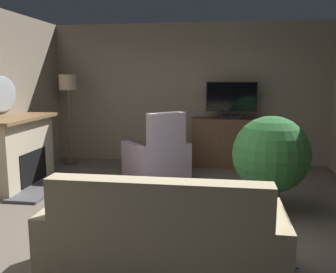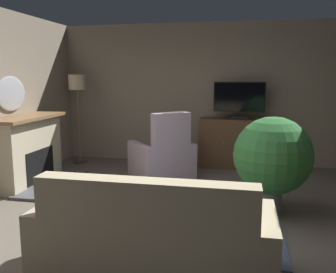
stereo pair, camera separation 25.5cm
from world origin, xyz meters
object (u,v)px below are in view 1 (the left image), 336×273
(coffee_table, at_px, (165,193))
(potted_plant_small_fern_corner, at_px, (271,155))
(fireplace, at_px, (21,153))
(sofa_floral, at_px, (164,244))
(television, at_px, (231,99))
(tv_cabinet, at_px, (230,144))
(floor_lamp, at_px, (68,92))
(armchair_angled_to_table, at_px, (158,158))
(tv_remote, at_px, (172,192))
(wall_mirror_oval, at_px, (3,94))
(cat, at_px, (90,185))

(coffee_table, height_order, potted_plant_small_fern_corner, potted_plant_small_fern_corner)
(fireplace, distance_m, sofa_floral, 3.59)
(television, bearing_deg, fireplace, -152.46)
(fireplace, height_order, potted_plant_small_fern_corner, potted_plant_small_fern_corner)
(tv_cabinet, xyz_separation_m, sofa_floral, (-0.64, -4.16, -0.13))
(potted_plant_small_fern_corner, xyz_separation_m, floor_lamp, (-3.65, 2.17, 0.70))
(fireplace, height_order, armchair_angled_to_table, armchair_angled_to_table)
(armchair_angled_to_table, bearing_deg, tv_remote, -75.77)
(television, distance_m, potted_plant_small_fern_corner, 2.43)
(wall_mirror_oval, xyz_separation_m, television, (3.57, 1.73, -0.15))
(wall_mirror_oval, bearing_deg, armchair_angled_to_table, 18.33)
(coffee_table, xyz_separation_m, floor_lamp, (-2.38, 2.78, 1.06))
(coffee_table, xyz_separation_m, sofa_floral, (0.17, -1.19, -0.06))
(potted_plant_small_fern_corner, bearing_deg, television, 101.38)
(sofa_floral, distance_m, potted_plant_small_fern_corner, 2.16)
(television, xyz_separation_m, armchair_angled_to_table, (-1.25, -0.96, -0.97))
(tv_cabinet, height_order, potted_plant_small_fern_corner, potted_plant_small_fern_corner)
(tv_cabinet, bearing_deg, sofa_floral, -98.75)
(tv_cabinet, xyz_separation_m, floor_lamp, (-3.19, -0.20, 0.99))
(tv_cabinet, distance_m, television, 0.87)
(wall_mirror_oval, height_order, coffee_table, wall_mirror_oval)
(fireplace, height_order, wall_mirror_oval, wall_mirror_oval)
(fireplace, height_order, cat, fireplace)
(wall_mirror_oval, distance_m, tv_remote, 3.31)
(wall_mirror_oval, distance_m, tv_cabinet, 4.12)
(tv_remote, bearing_deg, sofa_floral, 148.85)
(potted_plant_small_fern_corner, xyz_separation_m, cat, (-2.59, 0.41, -0.63))
(wall_mirror_oval, height_order, tv_cabinet, wall_mirror_oval)
(wall_mirror_oval, xyz_separation_m, coffee_table, (2.76, -1.19, -1.09))
(coffee_table, relative_size, armchair_angled_to_table, 0.87)
(tv_cabinet, bearing_deg, floor_lamp, -176.45)
(wall_mirror_oval, relative_size, television, 0.80)
(sofa_floral, xyz_separation_m, cat, (-1.48, 2.21, -0.21))
(fireplace, xyz_separation_m, coffee_table, (2.51, -1.19, -0.15))
(fireplace, height_order, tv_remote, fireplace)
(potted_plant_small_fern_corner, distance_m, cat, 2.70)
(coffee_table, bearing_deg, floor_lamp, 130.53)
(tv_cabinet, xyz_separation_m, television, (-0.00, -0.05, 0.87))
(fireplace, relative_size, coffee_table, 1.46)
(cat, bearing_deg, armchair_angled_to_table, 47.12)
(sofa_floral, bearing_deg, wall_mirror_oval, 140.94)
(potted_plant_small_fern_corner, distance_m, floor_lamp, 4.30)
(tv_cabinet, distance_m, potted_plant_small_fern_corner, 2.43)
(tv_remote, distance_m, floor_lamp, 3.95)
(cat, bearing_deg, tv_remote, -39.51)
(tv_remote, relative_size, armchair_angled_to_table, 0.13)
(fireplace, bearing_deg, wall_mirror_oval, 180.00)
(cat, bearing_deg, fireplace, 171.88)
(floor_lamp, bearing_deg, cat, -58.83)
(wall_mirror_oval, xyz_separation_m, tv_remote, (2.85, -1.33, -1.03))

